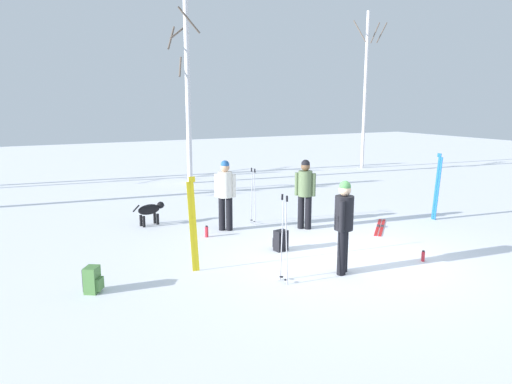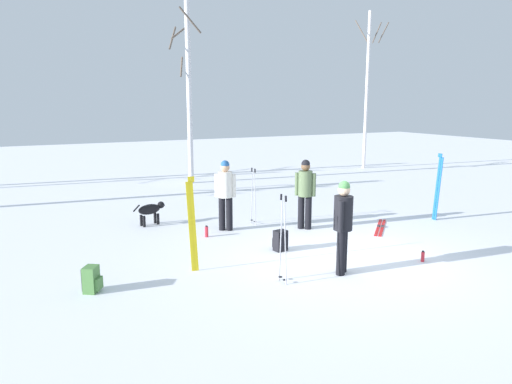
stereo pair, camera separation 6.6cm
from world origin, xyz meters
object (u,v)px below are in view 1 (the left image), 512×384
ski_poles_0 (253,194)px  water_bottle_0 (207,232)px  backpack_1 (93,280)px  person_0 (225,191)px  ski_pair_lying_0 (380,227)px  birch_tree_4 (366,88)px  ski_poles_1 (284,237)px  person_1 (344,221)px  ski_pair_planted_0 (437,187)px  dog (151,210)px  backpack_0 (281,241)px  birch_tree_3 (187,85)px  water_bottle_1 (423,256)px  ski_pair_planted_1 (193,225)px  person_2 (305,190)px

ski_poles_0 → water_bottle_0: (-1.52, -0.60, -0.64)m
backpack_1 → person_0: bearing=35.8°
ski_pair_lying_0 → birch_tree_4: (6.64, 8.66, 3.68)m
backpack_1 → ski_poles_1: bearing=-19.3°
person_1 → ski_pair_planted_0: (4.63, 2.05, -0.10)m
person_0 → person_1: 3.73m
person_0 → dog: 2.08m
backpack_0 → ski_poles_1: bearing=-118.5°
dog → birch_tree_3: (3.00, 5.55, 3.31)m
ski_poles_0 → backpack_0: bearing=-102.6°
ski_pair_lying_0 → ski_poles_1: bearing=-153.1°
water_bottle_0 → water_bottle_1: bearing=-48.2°
dog → backpack_1: (-1.99, -3.84, -0.17)m
water_bottle_1 → ski_poles_0: bearing=111.6°
ski_poles_0 → birch_tree_3: (0.62, 6.61, 2.93)m
water_bottle_0 → dog: bearing=117.2°
ski_pair_planted_1 → backpack_1: (-1.82, -0.18, -0.67)m
dog → backpack_0: (1.87, -3.33, -0.17)m
ski_pair_planted_1 → birch_tree_4: (11.83, 9.45, 2.81)m
ski_pair_planted_1 → backpack_0: bearing=9.1°
person_0 → person_1: (0.72, -3.66, 0.00)m
person_0 → backpack_0: size_ratio=3.90×
ski_pair_lying_0 → birch_tree_3: birch_tree_3 is taller
person_2 → backpack_1: (-5.27, -1.75, -0.77)m
ski_pair_planted_1 → ski_poles_0: bearing=45.4°
person_2 → ski_pair_planted_0: (3.56, -0.86, -0.10)m
ski_pair_planted_1 → ski_pair_planted_0: bearing=5.8°
water_bottle_1 → water_bottle_0: bearing=131.8°
ski_pair_planted_1 → person_0: bearing=54.5°
birch_tree_3 → ski_pair_planted_0: bearing=-65.7°
ski_pair_planted_0 → birch_tree_3: 9.74m
person_1 → birch_tree_3: size_ratio=0.24×
person_1 → birch_tree_4: birch_tree_4 is taller
ski_pair_planted_0 → ski_poles_0: (-4.46, 1.88, -0.11)m
dog → backpack_1: dog is taller
ski_poles_0 → backpack_1: ski_poles_0 is taller
person_2 → water_bottle_0: person_2 is taller
backpack_0 → backpack_1: 3.90m
ski_poles_1 → ski_pair_planted_0: bearing=18.6°
backpack_1 → backpack_0: bearing=7.5°
person_0 → ski_pair_planted_1: bearing=-125.5°
ski_poles_0 → birch_tree_4: size_ratio=0.20×
ski_pair_planted_0 → water_bottle_0: 6.16m
ski_pair_planted_0 → ski_pair_lying_0: ski_pair_planted_0 is taller
ski_poles_1 → water_bottle_0: (-0.17, 3.22, -0.70)m
ski_pair_planted_0 → birch_tree_4: birch_tree_4 is taller
ski_pair_lying_0 → backpack_1: (-7.01, -0.97, 0.20)m
person_0 → dog: person_0 is taller
person_0 → birch_tree_4: size_ratio=0.24×
dog → backpack_0: 3.82m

